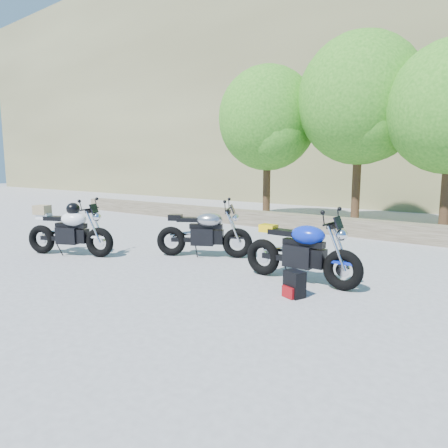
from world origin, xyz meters
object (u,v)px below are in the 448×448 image
(white_bike, at_px, (69,230))
(backpack, at_px, (294,284))
(silver_bike, at_px, (204,233))
(blue_bike, at_px, (301,252))

(white_bike, height_order, backpack, white_bike)
(silver_bike, relative_size, backpack, 4.78)
(silver_bike, relative_size, blue_bike, 0.90)
(blue_bike, distance_m, backpack, 0.90)
(silver_bike, height_order, blue_bike, blue_bike)
(silver_bike, xyz_separation_m, white_bike, (-2.54, -1.75, 0.06))
(blue_bike, bearing_deg, silver_bike, 169.61)
(backpack, bearing_deg, blue_bike, 130.49)
(silver_bike, distance_m, backpack, 3.19)
(silver_bike, xyz_separation_m, backpack, (2.90, -1.29, -0.33))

